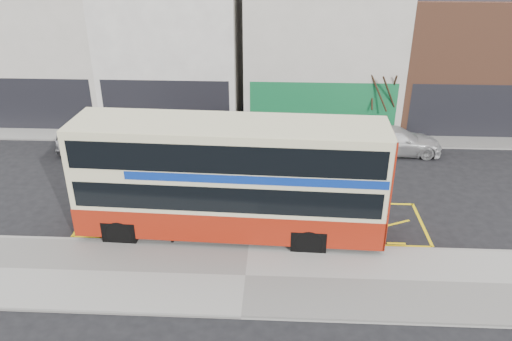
# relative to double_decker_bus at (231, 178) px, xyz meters

# --- Properties ---
(ground) EXTENTS (120.00, 120.00, 0.00)m
(ground) POSITION_rel_double_decker_bus_xyz_m (0.74, -0.60, -2.44)
(ground) COLOR black
(ground) RESTS_ON ground
(pavement) EXTENTS (40.00, 4.00, 0.15)m
(pavement) POSITION_rel_double_decker_bus_xyz_m (0.74, -2.90, -2.36)
(pavement) COLOR gray
(pavement) RESTS_ON ground
(kerb) EXTENTS (40.00, 0.15, 0.15)m
(kerb) POSITION_rel_double_decker_bus_xyz_m (0.74, -0.97, -2.36)
(kerb) COLOR gray
(kerb) RESTS_ON ground
(far_pavement) EXTENTS (50.00, 3.00, 0.15)m
(far_pavement) POSITION_rel_double_decker_bus_xyz_m (0.74, 10.40, -2.36)
(far_pavement) COLOR gray
(far_pavement) RESTS_ON ground
(road_markings) EXTENTS (14.00, 3.40, 0.01)m
(road_markings) POSITION_rel_double_decker_bus_xyz_m (0.74, 1.00, -2.43)
(road_markings) COLOR yellow
(road_markings) RESTS_ON ground
(terrace_far_left) EXTENTS (8.00, 8.01, 10.80)m
(terrace_far_left) POSITION_rel_double_decker_bus_xyz_m (-12.76, 14.39, 2.38)
(terrace_far_left) COLOR beige
(terrace_far_left) RESTS_ON ground
(terrace_left) EXTENTS (8.00, 8.01, 11.80)m
(terrace_left) POSITION_rel_double_decker_bus_xyz_m (-4.76, 14.39, 2.88)
(terrace_left) COLOR white
(terrace_left) RESTS_ON ground
(terrace_green_shop) EXTENTS (9.00, 8.01, 11.30)m
(terrace_green_shop) POSITION_rel_double_decker_bus_xyz_m (4.24, 14.39, 2.63)
(terrace_green_shop) COLOR beige
(terrace_green_shop) RESTS_ON ground
(terrace_right) EXTENTS (9.00, 8.01, 10.30)m
(terrace_right) POSITION_rel_double_decker_bus_xyz_m (13.24, 14.39, 2.13)
(terrace_right) COLOR brown
(terrace_right) RESTS_ON ground
(double_decker_bus) EXTENTS (11.71, 3.12, 4.64)m
(double_decker_bus) POSITION_rel_double_decker_bus_xyz_m (0.00, 0.00, 0.00)
(double_decker_bus) COLOR beige
(double_decker_bus) RESTS_ON ground
(bus_stop_post) EXTENTS (0.77, 0.13, 3.11)m
(bus_stop_post) POSITION_rel_double_decker_bus_xyz_m (-2.12, -0.99, -0.43)
(bus_stop_post) COLOR black
(bus_stop_post) RESTS_ON pavement
(car_silver) EXTENTS (4.50, 2.56, 1.44)m
(car_silver) POSITION_rel_double_decker_bus_xyz_m (-7.94, 7.61, -1.72)
(car_silver) COLOR #A6A6AA
(car_silver) RESTS_ON ground
(car_grey) EXTENTS (4.56, 1.59, 1.50)m
(car_grey) POSITION_rel_double_decker_bus_xyz_m (-0.89, 8.96, -1.69)
(car_grey) COLOR #45484D
(car_grey) RESTS_ON ground
(car_white) EXTENTS (4.92, 2.07, 1.42)m
(car_white) POSITION_rel_double_decker_bus_xyz_m (7.99, 8.23, -1.73)
(car_white) COLOR silver
(car_white) RESTS_ON ground
(street_tree_right) EXTENTS (2.21, 2.21, 4.77)m
(street_tree_right) POSITION_rel_double_decker_bus_xyz_m (7.53, 10.66, 0.81)
(street_tree_right) COLOR #342617
(street_tree_right) RESTS_ON ground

